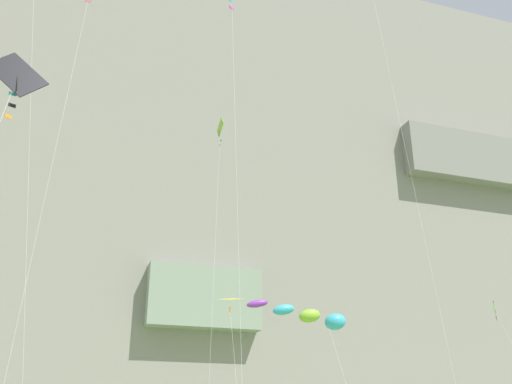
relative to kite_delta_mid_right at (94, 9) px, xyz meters
name	(u,v)px	position (x,y,z in m)	size (l,w,h in m)	color
cliff_face	(186,196)	(12.58, 36.21, 4.64)	(180.00, 23.09, 56.41)	gray
kite_delta_mid_right	(94,9)	(0.00, 0.00, 0.00)	(2.42, 2.73, 24.53)	#CC3399
kite_windsock_upper_right	(312,316)	(14.85, 5.96, -14.71)	(6.38, 5.64, 9.86)	#38B2D1
kite_diamond_low_left	(220,137)	(9.57, 9.07, -1.69)	(1.28, 3.94, 23.71)	#8CCC33
kite_delta_low_center	(229,310)	(10.84, 10.25, -13.76)	(1.72, 5.95, 10.18)	yellow
kite_banner_upper_left	(497,315)	(28.84, 6.16, -13.78)	(3.66, 4.57, 10.36)	black
kite_diamond_near_cliff	(375,4)	(18.83, 1.92, 6.91)	(1.46, 5.57, 34.45)	teal
kite_diamond_mid_center	(15,80)	(-2.31, -6.88, -9.32)	(2.42, 4.78, 15.64)	black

